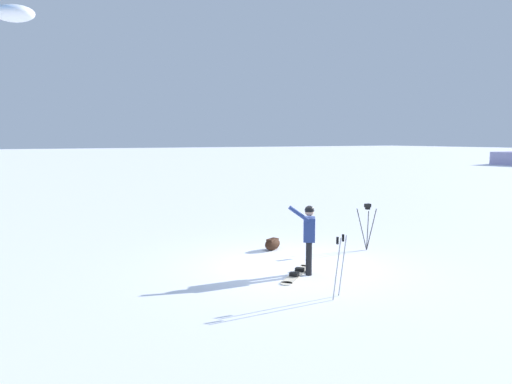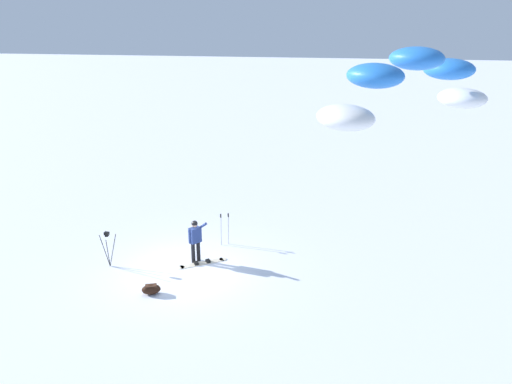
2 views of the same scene
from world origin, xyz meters
The scene contains 6 objects.
ground_plane centered at (0.00, 0.00, 0.00)m, with size 300.00×300.00×0.00m, color white.
snowboarder centered at (0.70, -0.12, 0.96)m, with size 0.48×0.75×1.62m.
snowboard centered at (0.63, -0.38, 0.02)m, with size 1.28×1.48×0.10m.
gear_bag_large centered at (-1.75, 0.37, 0.17)m, with size 0.55×0.67×0.33m.
camera_tripod centered at (-0.47, 2.68, 0.94)m, with size 0.57×0.53×1.31m.
ski_poles centered at (2.44, -0.60, 0.82)m, with size 0.33×0.32×1.25m.
Camera 1 is at (9.61, -6.38, 3.11)m, focal length 33.65 mm.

